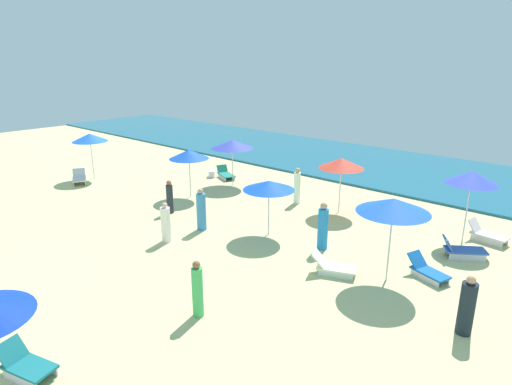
{
  "coord_description": "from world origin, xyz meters",
  "views": [
    {
      "loc": [
        13.15,
        -0.05,
        6.62
      ],
      "look_at": [
        1.41,
        13.18,
        1.07
      ],
      "focal_mm": 30.58,
      "sensor_mm": 36.0,
      "label": 1
    }
  ],
  "objects_px": {
    "beachgoer_5": "(323,227)",
    "beachgoer_2": "(166,224)",
    "lounge_chair_3_1": "(26,365)",
    "beachgoer_1": "(198,290)",
    "umbrella_0": "(189,154)",
    "beachgoer_4": "(170,198)",
    "umbrella_1": "(472,178)",
    "umbrella_4": "(232,144)",
    "umbrella_5": "(341,163)",
    "beachgoer_0": "(201,211)",
    "lounge_chair_1_0": "(462,250)",
    "umbrella_6": "(90,138)",
    "lounge_chair_7_0": "(427,270)",
    "lounge_chair_7_1": "(333,267)",
    "beachgoer_6": "(297,187)",
    "cooler_box_0": "(212,174)",
    "lounge_chair_4_0": "(225,174)",
    "lounge_chair_1_1": "(487,234)",
    "umbrella_7": "(393,205)",
    "beachgoer_3": "(467,307)",
    "lounge_chair_6_0": "(79,178)",
    "umbrella_2": "(269,185)"
  },
  "relations": [
    {
      "from": "beachgoer_5",
      "to": "beachgoer_2",
      "type": "bearing_deg",
      "value": 51.96
    },
    {
      "from": "lounge_chair_3_1",
      "to": "beachgoer_1",
      "type": "height_order",
      "value": "beachgoer_1"
    },
    {
      "from": "umbrella_0",
      "to": "beachgoer_4",
      "type": "relative_size",
      "value": 1.58
    },
    {
      "from": "umbrella_1",
      "to": "umbrella_4",
      "type": "height_order",
      "value": "umbrella_1"
    },
    {
      "from": "umbrella_4",
      "to": "umbrella_5",
      "type": "bearing_deg",
      "value": 0.53
    },
    {
      "from": "beachgoer_0",
      "to": "beachgoer_2",
      "type": "relative_size",
      "value": 1.12
    },
    {
      "from": "lounge_chair_1_0",
      "to": "beachgoer_4",
      "type": "relative_size",
      "value": 1.01
    },
    {
      "from": "lounge_chair_3_1",
      "to": "umbrella_6",
      "type": "xyz_separation_m",
      "value": [
        -13.74,
        9.15,
        2.06
      ]
    },
    {
      "from": "lounge_chair_7_0",
      "to": "lounge_chair_7_1",
      "type": "relative_size",
      "value": 0.95
    },
    {
      "from": "beachgoer_6",
      "to": "cooler_box_0",
      "type": "relative_size",
      "value": 3.23
    },
    {
      "from": "lounge_chair_4_0",
      "to": "lounge_chair_1_1",
      "type": "bearing_deg",
      "value": -66.39
    },
    {
      "from": "umbrella_7",
      "to": "beachgoer_6",
      "type": "height_order",
      "value": "umbrella_7"
    },
    {
      "from": "beachgoer_3",
      "to": "umbrella_7",
      "type": "bearing_deg",
      "value": 179.84
    },
    {
      "from": "lounge_chair_6_0",
      "to": "lounge_chair_7_1",
      "type": "relative_size",
      "value": 1.05
    },
    {
      "from": "beachgoer_3",
      "to": "lounge_chair_3_1",
      "type": "bearing_deg",
      "value": -104.69
    },
    {
      "from": "lounge_chair_1_1",
      "to": "umbrella_4",
      "type": "relative_size",
      "value": 0.6
    },
    {
      "from": "lounge_chair_1_0",
      "to": "lounge_chair_7_0",
      "type": "height_order",
      "value": "lounge_chair_1_0"
    },
    {
      "from": "umbrella_5",
      "to": "lounge_chair_7_0",
      "type": "distance_m",
      "value": 6.55
    },
    {
      "from": "umbrella_0",
      "to": "lounge_chair_3_1",
      "type": "xyz_separation_m",
      "value": [
        7.06,
        -10.58,
        -1.85
      ]
    },
    {
      "from": "lounge_chair_1_1",
      "to": "umbrella_4",
      "type": "xyz_separation_m",
      "value": [
        -12.34,
        -0.91,
        1.93
      ]
    },
    {
      "from": "umbrella_6",
      "to": "lounge_chair_7_0",
      "type": "distance_m",
      "value": 18.67
    },
    {
      "from": "lounge_chair_7_1",
      "to": "beachgoer_1",
      "type": "distance_m",
      "value": 4.64
    },
    {
      "from": "lounge_chair_3_1",
      "to": "lounge_chair_6_0",
      "type": "height_order",
      "value": "lounge_chair_3_1"
    },
    {
      "from": "umbrella_2",
      "to": "lounge_chair_4_0",
      "type": "height_order",
      "value": "umbrella_2"
    },
    {
      "from": "umbrella_2",
      "to": "umbrella_4",
      "type": "relative_size",
      "value": 0.89
    },
    {
      "from": "lounge_chair_1_1",
      "to": "umbrella_5",
      "type": "relative_size",
      "value": 0.59
    },
    {
      "from": "umbrella_6",
      "to": "beachgoer_5",
      "type": "distance_m",
      "value": 14.97
    },
    {
      "from": "beachgoer_3",
      "to": "beachgoer_0",
      "type": "bearing_deg",
      "value": -156.16
    },
    {
      "from": "umbrella_2",
      "to": "beachgoer_1",
      "type": "bearing_deg",
      "value": -68.43
    },
    {
      "from": "lounge_chair_1_1",
      "to": "beachgoer_5",
      "type": "bearing_deg",
      "value": 144.54
    },
    {
      "from": "lounge_chair_3_1",
      "to": "umbrella_6",
      "type": "relative_size",
      "value": 0.54
    },
    {
      "from": "lounge_chair_6_0",
      "to": "umbrella_7",
      "type": "height_order",
      "value": "umbrella_7"
    },
    {
      "from": "lounge_chair_4_0",
      "to": "beachgoer_6",
      "type": "relative_size",
      "value": 0.89
    },
    {
      "from": "umbrella_5",
      "to": "lounge_chair_1_1",
      "type": "bearing_deg",
      "value": 8.26
    },
    {
      "from": "lounge_chair_3_1",
      "to": "beachgoer_3",
      "type": "distance_m",
      "value": 10.26
    },
    {
      "from": "beachgoer_1",
      "to": "beachgoer_2",
      "type": "distance_m",
      "value": 5.21
    },
    {
      "from": "lounge_chair_1_1",
      "to": "lounge_chair_7_0",
      "type": "relative_size",
      "value": 1.01
    },
    {
      "from": "umbrella_2",
      "to": "beachgoer_6",
      "type": "distance_m",
      "value": 4.2
    },
    {
      "from": "lounge_chair_3_1",
      "to": "lounge_chair_6_0",
      "type": "xyz_separation_m",
      "value": [
        -13.46,
        8.13,
        -0.01
      ]
    },
    {
      "from": "umbrella_5",
      "to": "beachgoer_1",
      "type": "relative_size",
      "value": 1.52
    },
    {
      "from": "umbrella_4",
      "to": "lounge_chair_4_0",
      "type": "height_order",
      "value": "umbrella_4"
    },
    {
      "from": "lounge_chair_1_1",
      "to": "umbrella_6",
      "type": "bearing_deg",
      "value": 112.37
    },
    {
      "from": "lounge_chair_1_1",
      "to": "beachgoer_4",
      "type": "bearing_deg",
      "value": 124.53
    },
    {
      "from": "umbrella_5",
      "to": "umbrella_7",
      "type": "relative_size",
      "value": 0.92
    },
    {
      "from": "beachgoer_3",
      "to": "cooler_box_0",
      "type": "distance_m",
      "value": 16.65
    },
    {
      "from": "lounge_chair_1_0",
      "to": "lounge_chair_7_0",
      "type": "relative_size",
      "value": 1.05
    },
    {
      "from": "umbrella_2",
      "to": "lounge_chair_6_0",
      "type": "relative_size",
      "value": 1.37
    },
    {
      "from": "lounge_chair_3_1",
      "to": "beachgoer_5",
      "type": "relative_size",
      "value": 0.78
    },
    {
      "from": "lounge_chair_1_0",
      "to": "beachgoer_0",
      "type": "bearing_deg",
      "value": 81.15
    },
    {
      "from": "umbrella_0",
      "to": "lounge_chair_4_0",
      "type": "distance_m",
      "value": 4.19
    }
  ]
}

